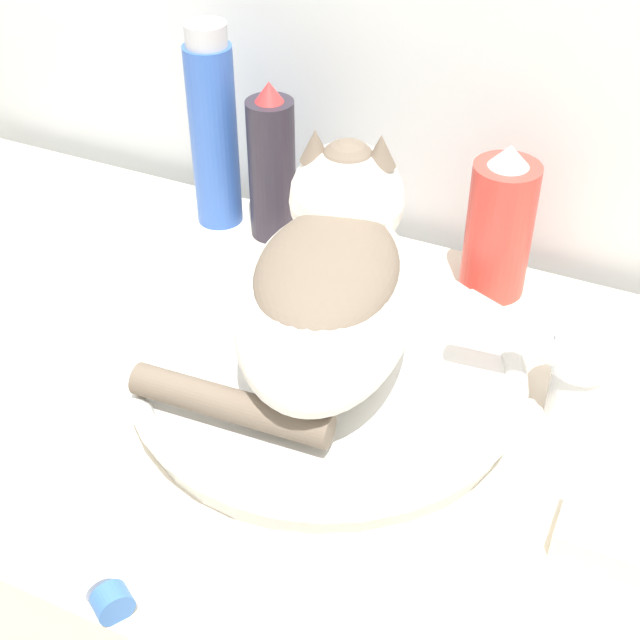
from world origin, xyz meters
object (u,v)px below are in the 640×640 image
(spray_bottle_trigger, at_px, (499,226))
(soap_bar, at_px, (602,536))
(shampoo_bottle_tall, at_px, (214,131))
(cream_tube, at_px, (68,530))
(faucet, at_px, (567,358))
(hairspray_can_black, at_px, (272,167))
(cat, at_px, (330,277))

(spray_bottle_trigger, distance_m, soap_bar, 0.34)
(shampoo_bottle_tall, height_order, cream_tube, shampoo_bottle_tall)
(faucet, relative_size, cream_tube, 0.83)
(hairspray_can_black, bearing_deg, cat, -51.16)
(cat, height_order, shampoo_bottle_tall, shampoo_bottle_tall)
(shampoo_bottle_tall, relative_size, spray_bottle_trigger, 1.40)
(faucet, height_order, hairspray_can_black, hairspray_can_black)
(hairspray_can_black, relative_size, shampoo_bottle_tall, 0.79)
(spray_bottle_trigger, bearing_deg, cream_tube, -113.52)
(hairspray_can_black, height_order, shampoo_bottle_tall, shampoo_bottle_tall)
(faucet, distance_m, spray_bottle_trigger, 0.19)
(spray_bottle_trigger, relative_size, cream_tube, 1.05)
(shampoo_bottle_tall, bearing_deg, hairspray_can_black, 0.00)
(cat, distance_m, faucet, 0.22)
(cream_tube, distance_m, soap_bar, 0.41)
(spray_bottle_trigger, height_order, soap_bar, spray_bottle_trigger)
(cat, xyz_separation_m, spray_bottle_trigger, (0.10, 0.20, -0.04))
(cat, distance_m, shampoo_bottle_tall, 0.31)
(hairspray_can_black, xyz_separation_m, soap_bar, (0.43, -0.29, -0.07))
(cat, height_order, faucet, cat)
(cat, relative_size, soap_bar, 4.43)
(faucet, distance_m, shampoo_bottle_tall, 0.47)
(faucet, xyz_separation_m, spray_bottle_trigger, (-0.11, 0.16, 0.01))
(cat, relative_size, spray_bottle_trigger, 1.79)
(spray_bottle_trigger, bearing_deg, hairspray_can_black, 180.00)
(cream_tube, height_order, soap_bar, cream_tube)
(shampoo_bottle_tall, bearing_deg, spray_bottle_trigger, 0.00)
(cat, bearing_deg, shampoo_bottle_tall, 34.56)
(cat, relative_size, shampoo_bottle_tall, 1.28)
(cat, height_order, soap_bar, cat)
(cat, distance_m, spray_bottle_trigger, 0.23)
(spray_bottle_trigger, bearing_deg, cat, -116.27)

